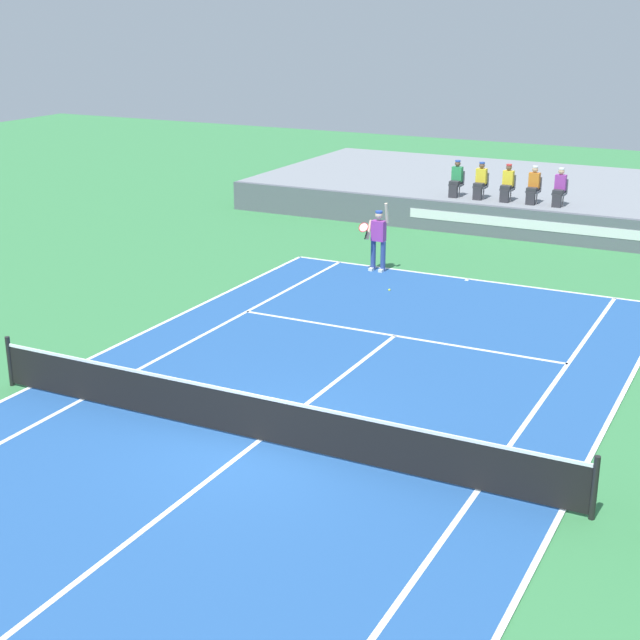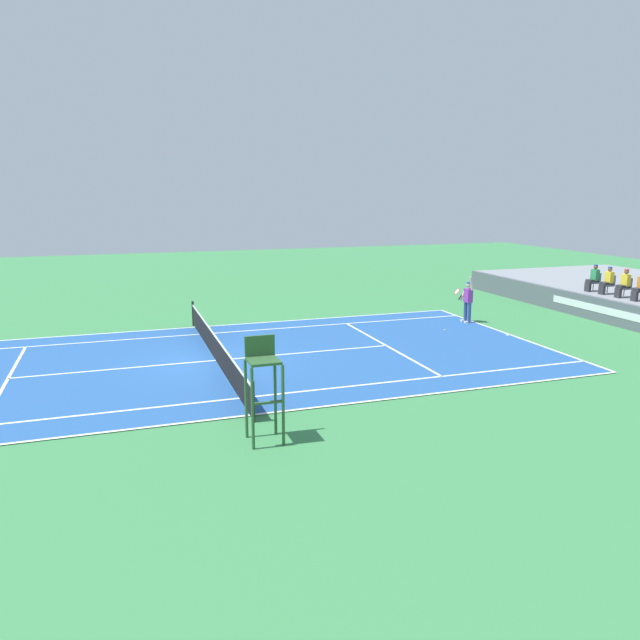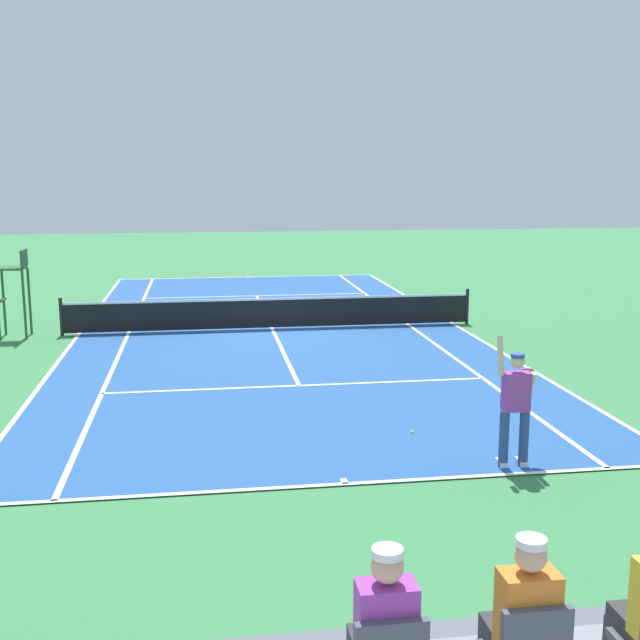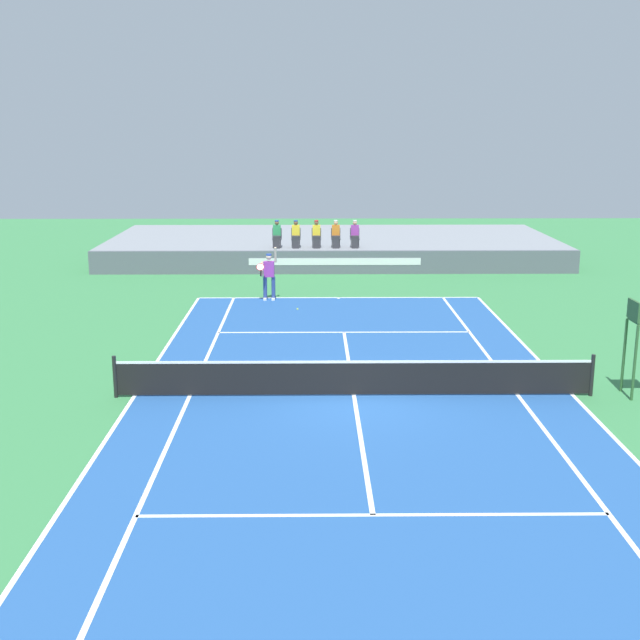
{
  "view_description": "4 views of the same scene",
  "coord_description": "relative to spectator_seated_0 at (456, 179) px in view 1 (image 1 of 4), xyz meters",
  "views": [
    {
      "loc": [
        8.01,
        -13.34,
        7.55
      ],
      "look_at": [
        -0.81,
        4.05,
        1.0
      ],
      "focal_mm": 53.09,
      "sensor_mm": 36.0,
      "label": 1
    },
    {
      "loc": [
        20.01,
        -3.0,
        5.63
      ],
      "look_at": [
        -0.81,
        4.05,
        1.0
      ],
      "focal_mm": 33.93,
      "sensor_mm": 36.0,
      "label": 2
    },
    {
      "loc": [
        1.99,
        22.57,
        4.48
      ],
      "look_at": [
        -0.81,
        4.05,
        1.0
      ],
      "focal_mm": 44.14,
      "sensor_mm": 36.0,
      "label": 3
    },
    {
      "loc": [
        -1.05,
        -19.27,
        6.59
      ],
      "look_at": [
        -0.81,
        4.05,
        1.0
      ],
      "focal_mm": 45.57,
      "sensor_mm": 36.0,
      "label": 4
    }
  ],
  "objects": [
    {
      "name": "net",
      "position": [
        2.67,
        -18.32,
        -1.15
      ],
      "size": [
        11.98,
        0.1,
        1.07
      ],
      "color": "black",
      "rests_on": "ground"
    },
    {
      "name": "spectator_seated_4",
      "position": [
        3.63,
        0.0,
        0.0
      ],
      "size": [
        0.44,
        0.6,
        1.27
      ],
      "color": "#474C56",
      "rests_on": "bleacher_platform"
    },
    {
      "name": "tennis_player",
      "position": [
        -0.04,
        -6.77,
        -0.68
      ],
      "size": [
        0.77,
        0.62,
        2.08
      ],
      "color": "navy",
      "rests_on": "ground"
    },
    {
      "name": "spectator_seated_1",
      "position": [
        0.88,
        0.0,
        0.0
      ],
      "size": [
        0.44,
        0.6,
        1.27
      ],
      "color": "#474C56",
      "rests_on": "bleacher_platform"
    },
    {
      "name": "bleacher_platform",
      "position": [
        2.67,
        4.01,
        -1.14
      ],
      "size": [
        22.36,
        9.81,
        1.06
      ],
      "primitive_type": "cube",
      "color": "gray",
      "rests_on": "ground"
    },
    {
      "name": "tennis_ball",
      "position": [
        1.09,
        -8.52,
        -1.64
      ],
      "size": [
        0.07,
        0.07,
        0.07
      ],
      "primitive_type": "sphere",
      "color": "#D1E533",
      "rests_on": "ground"
    },
    {
      "name": "spectator_seated_2",
      "position": [
        1.84,
        0.0,
        0.0
      ],
      "size": [
        0.44,
        0.6,
        1.27
      ],
      "color": "#474C56",
      "rests_on": "bleacher_platform"
    },
    {
      "name": "court",
      "position": [
        2.67,
        -18.32,
        -1.66
      ],
      "size": [
        11.08,
        23.88,
        0.03
      ],
      "color": "#235193",
      "rests_on": "ground"
    },
    {
      "name": "barrier_wall",
      "position": [
        2.67,
        -1.02,
        -1.14
      ],
      "size": [
        22.36,
        0.25,
        1.06
      ],
      "color": "#565B66",
      "rests_on": "ground"
    },
    {
      "name": "ground_plane",
      "position": [
        2.67,
        -18.32,
        -1.67
      ],
      "size": [
        80.0,
        80.0,
        0.0
      ],
      "primitive_type": "plane",
      "color": "#387F47"
    },
    {
      "name": "spectator_seated_3",
      "position": [
        2.74,
        0.0,
        0.0
      ],
      "size": [
        0.44,
        0.6,
        1.27
      ],
      "color": "#474C56",
      "rests_on": "bleacher_platform"
    },
    {
      "name": "spectator_seated_0",
      "position": [
        0.0,
        0.0,
        0.0
      ],
      "size": [
        0.44,
        0.6,
        1.27
      ],
      "color": "#474C56",
      "rests_on": "bleacher_platform"
    }
  ]
}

